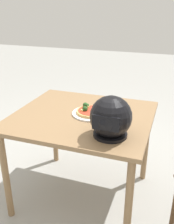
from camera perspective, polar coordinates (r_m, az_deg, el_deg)
ground_plane at (r=2.36m, az=-0.86°, el=-17.74°), size 14.00×14.00×0.00m
dining_table at (r=1.99m, az=-0.97°, el=-3.03°), size 1.03×0.93×0.76m
pizza_plate at (r=1.96m, az=0.98°, el=-0.31°), size 0.29×0.29×0.01m
pizza at (r=1.96m, az=0.80°, el=0.28°), size 0.23×0.23×0.06m
motorcycle_helmet at (r=1.60m, az=5.28°, el=-1.25°), size 0.27×0.27×0.27m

